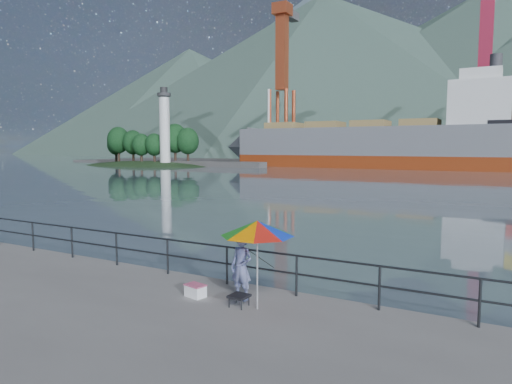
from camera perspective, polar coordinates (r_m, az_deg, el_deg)
harbor_water at (r=138.59m, az=25.05°, el=3.69°), size 500.00×280.00×0.00m
far_dock at (r=101.29m, az=29.26°, el=2.95°), size 200.00×40.00×0.40m
guardrail at (r=13.98m, az=-14.16°, el=-7.29°), size 22.00×0.06×1.03m
lighthouse_islet at (r=95.28m, az=-13.63°, el=3.54°), size 48.00×26.40×19.20m
fisherman at (r=10.93m, az=-1.83°, el=-9.39°), size 0.60×0.42×1.56m
beach_umbrella at (r=10.06m, az=0.16°, el=-4.56°), size 2.13×2.13×2.01m
folding_stool at (r=10.64m, az=-2.13°, el=-13.39°), size 0.44×0.44×0.27m
cooler_bag at (r=11.38m, az=-7.57°, el=-12.19°), size 0.53×0.41×0.27m
fishing_rod at (r=12.17m, az=-0.62°, el=-11.62°), size 0.60×1.49×1.12m
bulk_carrier at (r=84.21m, az=16.06°, el=5.85°), size 51.47×8.91×14.50m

